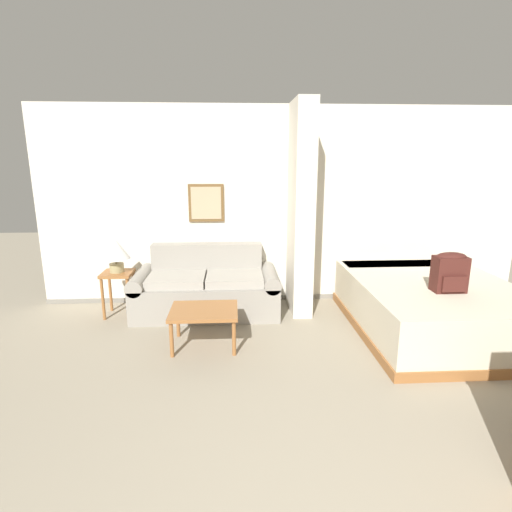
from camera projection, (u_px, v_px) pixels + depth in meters
The scene contains 8 objects.
wall_back at pixel (285, 207), 5.38m from camera, with size 6.51×0.16×2.60m.
wall_partition_pillar at pixel (301, 210), 4.97m from camera, with size 0.24×0.74×2.60m.
couch at pixel (207, 289), 5.09m from camera, with size 1.82×0.84×0.84m.
coffee_table at pixel (204, 314), 4.14m from camera, with size 0.70×0.56×0.40m.
side_table at pixel (118, 281), 4.95m from camera, with size 0.36×0.36×0.56m.
table_lamp at pixel (115, 250), 4.85m from camera, with size 0.34×0.34×0.43m.
bed at pixel (431, 305), 4.55m from camera, with size 1.72×2.18×0.57m.
backpack at pixel (450, 272), 4.11m from camera, with size 0.33×0.21×0.42m.
Camera 1 is at (-0.71, -0.93, 1.91)m, focal length 28.00 mm.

